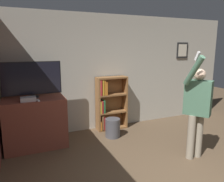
% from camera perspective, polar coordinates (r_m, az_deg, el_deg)
% --- Properties ---
extents(wall_back, '(6.80, 0.09, 2.70)m').
position_cam_1_polar(wall_back, '(5.28, -0.70, 4.89)').
color(wall_back, '#B2AD9E').
rests_on(wall_back, ground_plane).
extents(tv_ledge, '(1.15, 0.70, 0.98)m').
position_cam_1_polar(tv_ledge, '(4.60, -19.42, -7.75)').
color(tv_ledge, brown).
rests_on(tv_ledge, ground_plane).
extents(television, '(1.10, 0.22, 0.70)m').
position_cam_1_polar(television, '(4.47, -20.19, 2.92)').
color(television, black).
rests_on(television, tv_ledge).
extents(game_console, '(0.27, 0.18, 0.07)m').
position_cam_1_polar(game_console, '(4.26, -21.04, -1.99)').
color(game_console, silver).
rests_on(game_console, tv_ledge).
extents(remote_loose, '(0.06, 0.14, 0.02)m').
position_cam_1_polar(remote_loose, '(4.22, -18.75, -2.33)').
color(remote_loose, white).
rests_on(remote_loose, tv_ledge).
extents(bookshelf, '(0.73, 0.28, 1.27)m').
position_cam_1_polar(bookshelf, '(5.21, -0.86, -3.20)').
color(bookshelf, brown).
rests_on(bookshelf, ground_plane).
extents(person, '(0.58, 0.55, 1.88)m').
position_cam_1_polar(person, '(4.03, 21.44, -3.55)').
color(person, gray).
rests_on(person, ground_plane).
extents(waste_bin, '(0.32, 0.32, 0.41)m').
position_cam_1_polar(waste_bin, '(4.86, 0.18, -9.60)').
color(waste_bin, '#4C4C51').
rests_on(waste_bin, ground_plane).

